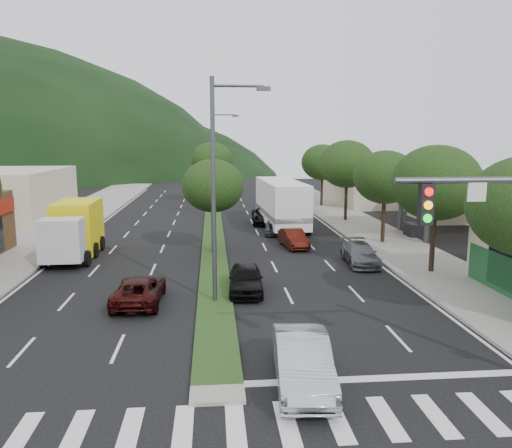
{
  "coord_description": "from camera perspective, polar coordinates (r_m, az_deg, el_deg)",
  "views": [
    {
      "loc": [
        -0.07,
        -13.91,
        7.34
      ],
      "look_at": [
        2.44,
        14.31,
        2.54
      ],
      "focal_mm": 35.0,
      "sensor_mm": 36.0,
      "label": 1
    }
  ],
  "objects": [
    {
      "name": "motorhome",
      "position": [
        41.86,
        2.89,
        2.42
      ],
      "size": [
        3.69,
        10.43,
        3.95
      ],
      "rotation": [
        0.0,
        0.0,
        0.05
      ],
      "color": "white",
      "rests_on": "ground"
    },
    {
      "name": "suv_maroon",
      "position": [
        23.38,
        -13.2,
        -7.36
      ],
      "size": [
        2.14,
        4.48,
        1.24
      ],
      "primitive_type": "imported",
      "rotation": [
        0.0,
        0.0,
        3.12
      ],
      "color": "black",
      "rests_on": "ground"
    },
    {
      "name": "car_queue_b",
      "position": [
        30.41,
        11.8,
        -3.34
      ],
      "size": [
        2.03,
        4.45,
        1.26
      ],
      "primitive_type": "imported",
      "rotation": [
        0.0,
        0.0,
        -0.06
      ],
      "color": "#535459",
      "rests_on": "ground"
    },
    {
      "name": "sedan_silver",
      "position": [
        15.66,
        5.35,
        -15.3
      ],
      "size": [
        1.93,
        4.7,
        1.51
      ],
      "primitive_type": "imported",
      "rotation": [
        0.0,
        0.0,
        -0.07
      ],
      "color": "#B1B4B9",
      "rests_on": "ground"
    },
    {
      "name": "tree_med_near",
      "position": [
        32.04,
        -4.94,
        4.36
      ],
      "size": [
        4.0,
        4.0,
        6.02
      ],
      "color": "black",
      "rests_on": "median"
    },
    {
      "name": "ground",
      "position": [
        15.73,
        -4.45,
        -18.24
      ],
      "size": [
        160.0,
        160.0,
        0.0
      ],
      "primitive_type": "plane",
      "color": "black",
      "rests_on": "ground"
    },
    {
      "name": "car_queue_a",
      "position": [
        24.32,
        -1.19,
        -6.27
      ],
      "size": [
        1.83,
        4.1,
        1.37
      ],
      "primitive_type": "imported",
      "rotation": [
        0.0,
        0.0,
        -0.05
      ],
      "color": "black",
      "rests_on": "ground"
    },
    {
      "name": "tree_r_c",
      "position": [
        36.09,
        14.54,
        5.19
      ],
      "size": [
        4.4,
        4.4,
        6.48
      ],
      "color": "black",
      "rests_on": "sidewalk_right"
    },
    {
      "name": "car_queue_d",
      "position": [
        44.1,
        1.07,
        0.94
      ],
      "size": [
        2.52,
        5.06,
        1.38
      ],
      "primitive_type": "imported",
      "rotation": [
        0.0,
        0.0,
        -0.05
      ],
      "color": "black",
      "rests_on": "ground"
    },
    {
      "name": "car_queue_e",
      "position": [
        39.23,
        2.06,
        -0.29
      ],
      "size": [
        1.79,
        3.62,
        1.19
      ],
      "primitive_type": "imported",
      "rotation": [
        0.0,
        0.0,
        -0.11
      ],
      "color": "#45454A",
      "rests_on": "ground"
    },
    {
      "name": "streetlight_mid",
      "position": [
        46.94,
        -4.78,
        7.44
      ],
      "size": [
        2.6,
        0.25,
        10.0
      ],
      "color": "#47494C",
      "rests_on": "ground"
    },
    {
      "name": "streetlight_near",
      "position": [
        21.98,
        -4.36,
        5.0
      ],
      "size": [
        2.6,
        0.25,
        10.0
      ],
      "color": "#47494C",
      "rests_on": "ground"
    },
    {
      "name": "gas_canopy",
      "position": [
        40.75,
        22.94,
        5.07
      ],
      "size": [
        12.2,
        8.2,
        5.25
      ],
      "color": "silver",
      "rests_on": "ground"
    },
    {
      "name": "crosswalk",
      "position": [
        13.99,
        -4.35,
        -22.05
      ],
      "size": [
        19.0,
        2.2,
        0.01
      ],
      "primitive_type": "cube",
      "color": "silver",
      "rests_on": "ground"
    },
    {
      "name": "median",
      "position": [
        42.54,
        -4.91,
        -0.27
      ],
      "size": [
        1.6,
        56.0,
        0.12
      ],
      "primitive_type": "cube",
      "color": "#1E3714",
      "rests_on": "ground"
    },
    {
      "name": "tree_med_far",
      "position": [
        57.96,
        -5.05,
        7.27
      ],
      "size": [
        4.8,
        4.8,
        6.94
      ],
      "color": "black",
      "rests_on": "median"
    },
    {
      "name": "bldg_left_far",
      "position": [
        51.76,
        -26.54,
        3.02
      ],
      "size": [
        9.0,
        14.0,
        4.6
      ],
      "primitive_type": "cube",
      "color": "beige",
      "rests_on": "ground"
    },
    {
      "name": "tree_r_e",
      "position": [
        55.3,
        7.59,
        7.0
      ],
      "size": [
        4.6,
        4.6,
        6.71
      ],
      "color": "black",
      "rests_on": "sidewalk_right"
    },
    {
      "name": "tree_r_b",
      "position": [
        28.68,
        19.9,
        4.44
      ],
      "size": [
        4.8,
        4.8,
        6.94
      ],
      "color": "black",
      "rests_on": "sidewalk_right"
    },
    {
      "name": "car_queue_c",
      "position": [
        34.46,
        4.32,
        -1.65
      ],
      "size": [
        1.79,
        3.94,
        1.25
      ],
      "primitive_type": "imported",
      "rotation": [
        0.0,
        0.0,
        0.13
      ],
      "color": "#44120B",
      "rests_on": "ground"
    },
    {
      "name": "box_truck",
      "position": [
        33.41,
        -19.99,
        -0.81
      ],
      "size": [
        2.9,
        7.07,
        3.45
      ],
      "rotation": [
        0.0,
        0.0,
        3.17
      ],
      "color": "silver",
      "rests_on": "ground"
    },
    {
      "name": "bldg_right_far",
      "position": [
        61.31,
        13.6,
        4.91
      ],
      "size": [
        10.0,
        16.0,
        5.2
      ],
      "primitive_type": "cube",
      "color": "beige",
      "rests_on": "ground"
    },
    {
      "name": "tree_r_d",
      "position": [
        45.59,
        10.35,
        6.75
      ],
      "size": [
        5.0,
        5.0,
        7.17
      ],
      "color": "black",
      "rests_on": "sidewalk_right"
    },
    {
      "name": "sidewalk_left",
      "position": [
        41.64,
        -23.08,
        -1.21
      ],
      "size": [
        6.0,
        90.0,
        0.15
      ],
      "primitive_type": "cube",
      "color": "gray",
      "rests_on": "ground"
    },
    {
      "name": "sidewalk_right",
      "position": [
        41.53,
        12.63,
        -0.69
      ],
      "size": [
        5.0,
        90.0,
        0.15
      ],
      "primitive_type": "cube",
      "color": "gray",
      "rests_on": "ground"
    }
  ]
}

